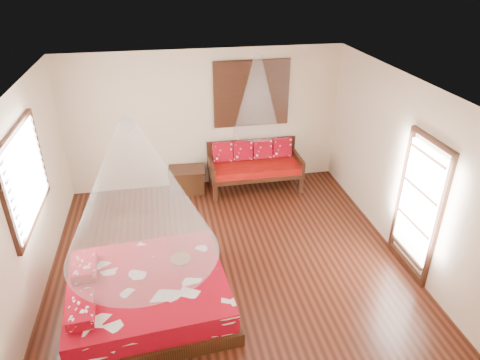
{
  "coord_description": "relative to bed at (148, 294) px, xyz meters",
  "views": [
    {
      "loc": [
        -0.83,
        -5.34,
        4.35
      ],
      "look_at": [
        0.3,
        0.58,
        1.15
      ],
      "focal_mm": 32.0,
      "sensor_mm": 36.0,
      "label": 1
    }
  ],
  "objects": [
    {
      "name": "bed",
      "position": [
        0.0,
        0.0,
        0.0
      ],
      "size": [
        2.3,
        2.11,
        0.64
      ],
      "rotation": [
        0.0,
        0.0,
        0.08
      ],
      "color": "black",
      "rests_on": "floor"
    },
    {
      "name": "glazed_door",
      "position": [
        3.96,
        0.18,
        0.82
      ],
      "size": [
        0.08,
        1.02,
        2.16
      ],
      "color": "black",
      "rests_on": "floor"
    },
    {
      "name": "shutter_panel",
      "position": [
        2.18,
        3.5,
        1.65
      ],
      "size": [
        1.52,
        0.06,
        1.32
      ],
      "color": "black",
      "rests_on": "wall_back"
    },
    {
      "name": "window_left",
      "position": [
        -1.47,
        0.98,
        1.45
      ],
      "size": [
        0.1,
        1.74,
        1.34
      ],
      "color": "black",
      "rests_on": "wall_left"
    },
    {
      "name": "mosquito_net_main",
      "position": [
        0.02,
        0.0,
        1.6
      ],
      "size": [
        1.94,
        1.94,
        1.8
      ],
      "primitive_type": "cone",
      "color": "white",
      "rests_on": "ceiling"
    },
    {
      "name": "storage_chest",
      "position": [
        0.79,
        3.23,
        0.0
      ],
      "size": [
        0.76,
        0.57,
        0.5
      ],
      "rotation": [
        0.0,
        0.0,
        -0.06
      ],
      "color": "black",
      "rests_on": "floor"
    },
    {
      "name": "daybed",
      "position": [
        2.18,
        3.16,
        0.27
      ],
      "size": [
        1.88,
        0.83,
        0.96
      ],
      "color": "black",
      "rests_on": "floor"
    },
    {
      "name": "wine_tray",
      "position": [
        0.48,
        0.34,
        0.31
      ],
      "size": [
        0.29,
        0.29,
        0.23
      ],
      "rotation": [
        0.0,
        0.0,
        -0.25
      ],
      "color": "brown",
      "rests_on": "bed"
    },
    {
      "name": "room",
      "position": [
        1.24,
        0.78,
        1.15
      ],
      "size": [
        5.54,
        5.54,
        2.84
      ],
      "color": "black",
      "rests_on": "ground"
    },
    {
      "name": "mosquito_net_daybed",
      "position": [
        2.18,
        3.03,
        1.75
      ],
      "size": [
        0.9,
        0.9,
        1.5
      ],
      "primitive_type": "cone",
      "color": "white",
      "rests_on": "ceiling"
    }
  ]
}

